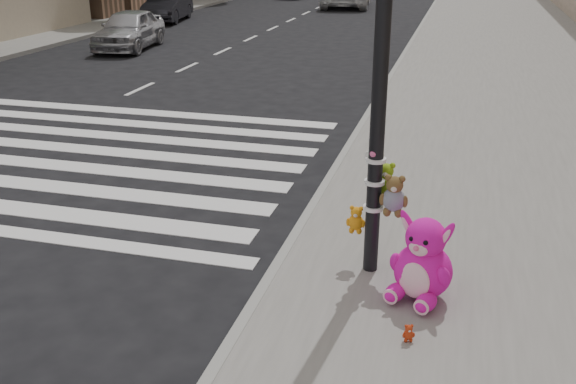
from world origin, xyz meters
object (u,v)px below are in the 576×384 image
at_px(signal_pole, 381,129).
at_px(pink_bunny, 422,265).
at_px(car_silver_far, 129,29).
at_px(red_teddy, 408,333).
at_px(car_dark_far, 168,6).

distance_m(signal_pole, pink_bunny, 1.45).
bearing_deg(signal_pole, car_silver_far, 126.93).
distance_m(red_teddy, car_dark_far, 26.04).
xyz_separation_m(pink_bunny, car_dark_far, (-12.99, 21.77, 0.15)).
relative_size(red_teddy, car_dark_far, 0.04).
height_order(pink_bunny, car_dark_far, car_dark_far).
bearing_deg(red_teddy, car_silver_far, 105.36).
bearing_deg(car_dark_far, red_teddy, -70.05).
relative_size(pink_bunny, car_silver_far, 0.24).
bearing_deg(red_teddy, signal_pole, 90.85).
bearing_deg(pink_bunny, car_dark_far, 141.47).
xyz_separation_m(pink_bunny, red_teddy, (-0.05, -0.82, -0.29)).
height_order(pink_bunny, red_teddy, pink_bunny).
bearing_deg(car_silver_far, car_dark_far, 97.62).
height_order(signal_pole, red_teddy, signal_pole).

